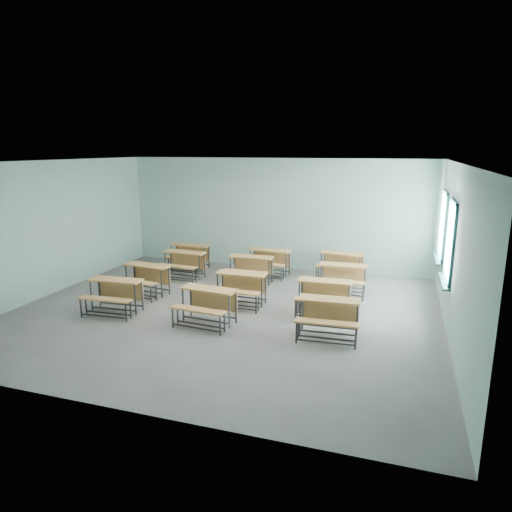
# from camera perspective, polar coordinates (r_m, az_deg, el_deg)

# --- Properties ---
(room) EXTENTS (9.04, 8.04, 3.24)m
(room) POSITION_cam_1_polar(r_m,az_deg,el_deg) (9.59, -3.52, 2.05)
(room) COLOR gray
(room) RESTS_ON ground
(desk_unit_r0c0) EXTENTS (1.20, 0.84, 0.72)m
(desk_unit_r0c0) POSITION_cam_1_polar(r_m,az_deg,el_deg) (10.28, -17.35, -4.19)
(desk_unit_r0c0) COLOR #C18645
(desk_unit_r0c0) RESTS_ON ground
(desk_unit_r0c1) EXTENTS (1.21, 0.87, 0.72)m
(desk_unit_r0c1) POSITION_cam_1_polar(r_m,az_deg,el_deg) (9.25, -6.18, -5.60)
(desk_unit_r0c1) COLOR #C18645
(desk_unit_r0c1) RESTS_ON ground
(desk_unit_r0c2) EXTENTS (1.19, 0.84, 0.72)m
(desk_unit_r0c2) POSITION_cam_1_polar(r_m,az_deg,el_deg) (8.68, 9.06, -6.97)
(desk_unit_r0c2) COLOR #C18645
(desk_unit_r0c2) RESTS_ON ground
(desk_unit_r1c0) EXTENTS (1.24, 0.91, 0.72)m
(desk_unit_r1c0) POSITION_cam_1_polar(r_m,az_deg,el_deg) (11.35, -13.76, -2.32)
(desk_unit_r1c0) COLOR #C18645
(desk_unit_r1c0) RESTS_ON ground
(desk_unit_r1c1) EXTENTS (1.15, 0.77, 0.72)m
(desk_unit_r1c1) POSITION_cam_1_polar(r_m,az_deg,el_deg) (10.30, -2.02, -3.53)
(desk_unit_r1c1) COLOR #C18645
(desk_unit_r1c1) RESTS_ON ground
(desk_unit_r1c2) EXTENTS (1.17, 0.81, 0.72)m
(desk_unit_r1c2) POSITION_cam_1_polar(r_m,az_deg,el_deg) (9.84, 8.51, -4.49)
(desk_unit_r1c2) COLOR #C18645
(desk_unit_r1c2) RESTS_ON ground
(desk_unit_r2c0) EXTENTS (1.18, 0.82, 0.72)m
(desk_unit_r2c0) POSITION_cam_1_polar(r_m,az_deg,el_deg) (12.56, -9.13, -0.59)
(desk_unit_r2c0) COLOR #C18645
(desk_unit_r2c0) RESTS_ON ground
(desk_unit_r2c1) EXTENTS (1.16, 0.79, 0.72)m
(desk_unit_r2c1) POSITION_cam_1_polar(r_m,az_deg,el_deg) (11.89, -0.75, -1.22)
(desk_unit_r2c1) COLOR #C18645
(desk_unit_r2c1) RESTS_ON ground
(desk_unit_r2c2) EXTENTS (1.17, 0.80, 0.72)m
(desk_unit_r2c2) POSITION_cam_1_polar(r_m,az_deg,el_deg) (11.23, 10.75, -2.34)
(desk_unit_r2c2) COLOR #C18645
(desk_unit_r2c2) RESTS_ON ground
(desk_unit_r3c0) EXTENTS (1.16, 0.79, 0.72)m
(desk_unit_r3c0) POSITION_cam_1_polar(r_m,az_deg,el_deg) (13.48, -8.40, 0.38)
(desk_unit_r3c0) COLOR #C18645
(desk_unit_r3c0) RESTS_ON ground
(desk_unit_r3c1) EXTENTS (1.20, 0.85, 0.72)m
(desk_unit_r3c1) POSITION_cam_1_polar(r_m,az_deg,el_deg) (12.66, 1.58, -0.32)
(desk_unit_r3c1) COLOR #C18645
(desk_unit_r3c1) RESTS_ON ground
(desk_unit_r3c2) EXTENTS (1.24, 0.91, 0.72)m
(desk_unit_r3c2) POSITION_cam_1_polar(r_m,az_deg,el_deg) (12.47, 10.52, -0.75)
(desk_unit_r3c2) COLOR #C18645
(desk_unit_r3c2) RESTS_ON ground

